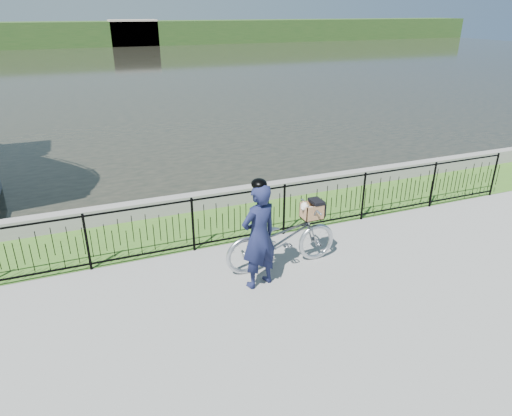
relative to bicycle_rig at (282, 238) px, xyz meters
name	(u,v)px	position (x,y,z in m)	size (l,w,h in m)	color
ground	(271,280)	(-0.40, -0.40, -0.59)	(120.00, 120.00, 0.00)	gray
grass_strip	(226,222)	(-0.40, 2.20, -0.58)	(60.00, 2.00, 0.01)	#39641F
water	(105,70)	(-0.40, 32.60, -0.59)	(120.00, 120.00, 0.00)	black
quay_wall	(213,199)	(-0.40, 3.20, -0.39)	(60.00, 0.30, 0.40)	gray
fence	(240,217)	(-0.40, 1.20, -0.01)	(14.00, 0.06, 1.15)	black
far_treeline	(84,34)	(-0.40, 59.60, 0.91)	(120.00, 6.00, 3.00)	#28451A
far_building_right	(133,33)	(5.60, 58.10, 1.01)	(6.00, 3.00, 3.20)	#A89A87
bicycle_rig	(282,238)	(0.00, 0.00, 0.00)	(2.21, 0.77, 1.27)	#B0B5BC
cyclist	(259,235)	(-0.65, -0.45, 0.39)	(0.79, 0.63, 1.98)	#151A3B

